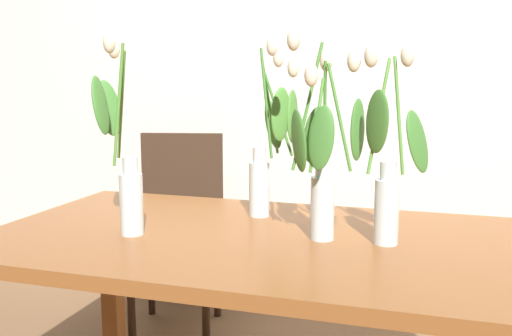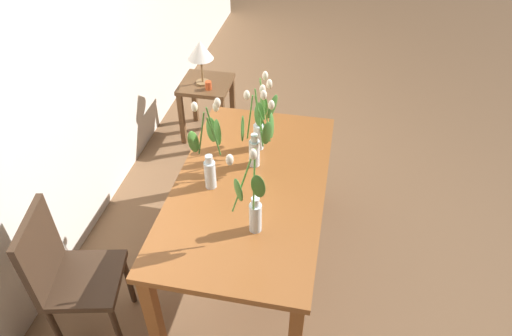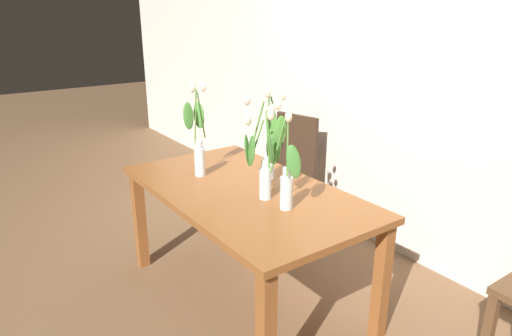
{
  "view_description": "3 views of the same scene",
  "coord_description": "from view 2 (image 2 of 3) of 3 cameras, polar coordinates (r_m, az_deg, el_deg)",
  "views": [
    {
      "loc": [
        0.47,
        -1.54,
        1.19
      ],
      "look_at": [
        0.0,
        -0.04,
        0.94
      ],
      "focal_mm": 39.86,
      "sensor_mm": 36.0,
      "label": 1
    },
    {
      "loc": [
        -2.03,
        -0.44,
        2.58
      ],
      "look_at": [
        -0.08,
        -0.05,
        0.93
      ],
      "focal_mm": 32.42,
      "sensor_mm": 36.0,
      "label": 2
    },
    {
      "loc": [
        2.1,
        -1.41,
        1.75
      ],
      "look_at": [
        0.09,
        0.01,
        0.89
      ],
      "focal_mm": 32.23,
      "sensor_mm": 36.0,
      "label": 3
    }
  ],
  "objects": [
    {
      "name": "tulip_vase_0",
      "position": [
        2.95,
        0.69,
        5.37
      ],
      "size": [
        0.19,
        0.17,
        0.54
      ],
      "color": "silver",
      "rests_on": "dining_table"
    },
    {
      "name": "tulip_vase_3",
      "position": [
        2.78,
        0.14,
        3.96
      ],
      "size": [
        0.21,
        0.2,
        0.58
      ],
      "color": "silver",
      "rests_on": "dining_table"
    },
    {
      "name": "ground_plane",
      "position": [
        3.32,
        -0.62,
        -11.56
      ],
      "size": [
        18.0,
        18.0,
        0.0
      ],
      "primitive_type": "plane",
      "color": "brown"
    },
    {
      "name": "table_lamp",
      "position": [
        4.05,
        -6.9,
        14.12
      ],
      "size": [
        0.22,
        0.22,
        0.4
      ],
      "color": "olive",
      "rests_on": "side_table"
    },
    {
      "name": "side_table",
      "position": [
        4.26,
        -6.12,
        9.08
      ],
      "size": [
        0.44,
        0.44,
        0.55
      ],
      "color": "brown",
      "rests_on": "ground"
    },
    {
      "name": "tulip_vase_1",
      "position": [
        2.35,
        -0.41,
        -4.71
      ],
      "size": [
        0.18,
        0.18,
        0.58
      ],
      "color": "silver",
      "rests_on": "dining_table"
    },
    {
      "name": "room_wall_rear",
      "position": [
        2.94,
        -26.81,
        10.51
      ],
      "size": [
        9.0,
        0.1,
        2.7
      ],
      "primitive_type": "cube",
      "color": "silver",
      "rests_on": "ground"
    },
    {
      "name": "dining_table",
      "position": [
        2.84,
        -0.71,
        -3.33
      ],
      "size": [
        1.6,
        0.9,
        0.74
      ],
      "color": "brown",
      "rests_on": "ground"
    },
    {
      "name": "tulip_vase_2",
      "position": [
        2.66,
        -5.78,
        1.62
      ],
      "size": [
        0.17,
        0.2,
        0.58
      ],
      "color": "silver",
      "rests_on": "dining_table"
    },
    {
      "name": "dining_chair",
      "position": [
        2.8,
        -22.22,
        -11.77
      ],
      "size": [
        0.48,
        0.48,
        0.93
      ],
      "color": "#382619",
      "rests_on": "ground"
    },
    {
      "name": "pillar_candle",
      "position": [
        4.08,
        -5.89,
        10.1
      ],
      "size": [
        0.06,
        0.06,
        0.07
      ],
      "primitive_type": "cylinder",
      "color": "#CC4C23",
      "rests_on": "side_table"
    }
  ]
}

